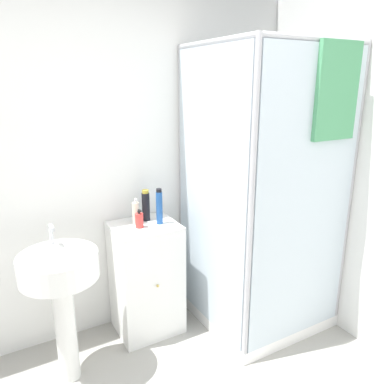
{
  "coord_description": "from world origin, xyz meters",
  "views": [
    {
      "loc": [
        -0.53,
        -0.84,
        1.8
      ],
      "look_at": [
        0.58,
        1.12,
        1.14
      ],
      "focal_mm": 35.0,
      "sensor_mm": 36.0,
      "label": 1
    }
  ],
  "objects_px": {
    "soap_dispenser": "(139,220)",
    "lotion_bottle_white": "(136,213)",
    "sink": "(61,283)",
    "shampoo_bottle_blue": "(159,207)",
    "shampoo_bottle_tall_black": "(146,206)"
  },
  "relations": [
    {
      "from": "soap_dispenser",
      "to": "lotion_bottle_white",
      "type": "relative_size",
      "value": 0.71
    },
    {
      "from": "shampoo_bottle_tall_black",
      "to": "lotion_bottle_white",
      "type": "bearing_deg",
      "value": -164.43
    },
    {
      "from": "sink",
      "to": "soap_dispenser",
      "type": "xyz_separation_m",
      "value": [
        0.58,
        0.19,
        0.23
      ]
    },
    {
      "from": "soap_dispenser",
      "to": "lotion_bottle_white",
      "type": "bearing_deg",
      "value": 84.73
    },
    {
      "from": "sink",
      "to": "shampoo_bottle_blue",
      "type": "bearing_deg",
      "value": 14.08
    },
    {
      "from": "sink",
      "to": "shampoo_bottle_blue",
      "type": "height_order",
      "value": "shampoo_bottle_blue"
    },
    {
      "from": "soap_dispenser",
      "to": "shampoo_bottle_blue",
      "type": "distance_m",
      "value": 0.17
    },
    {
      "from": "shampoo_bottle_tall_black",
      "to": "shampoo_bottle_blue",
      "type": "bearing_deg",
      "value": -62.85
    },
    {
      "from": "shampoo_bottle_blue",
      "to": "shampoo_bottle_tall_black",
      "type": "bearing_deg",
      "value": 117.15
    },
    {
      "from": "shampoo_bottle_blue",
      "to": "lotion_bottle_white",
      "type": "height_order",
      "value": "shampoo_bottle_blue"
    },
    {
      "from": "soap_dispenser",
      "to": "shampoo_bottle_tall_black",
      "type": "height_order",
      "value": "shampoo_bottle_tall_black"
    },
    {
      "from": "lotion_bottle_white",
      "to": "shampoo_bottle_blue",
      "type": "bearing_deg",
      "value": -30.55
    },
    {
      "from": "sink",
      "to": "shampoo_bottle_tall_black",
      "type": "relative_size",
      "value": 4.29
    },
    {
      "from": "shampoo_bottle_blue",
      "to": "lotion_bottle_white",
      "type": "bearing_deg",
      "value": 149.45
    },
    {
      "from": "shampoo_bottle_tall_black",
      "to": "shampoo_bottle_blue",
      "type": "xyz_separation_m",
      "value": [
        0.06,
        -0.11,
        0.01
      ]
    }
  ]
}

